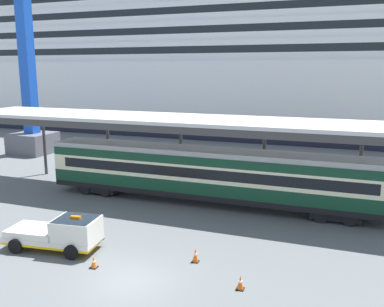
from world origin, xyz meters
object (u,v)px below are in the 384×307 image
Objects in this scene: traffic_cone_near at (94,262)px; traffic_cone_far at (195,255)px; train_carriage at (208,174)px; service_truck at (61,232)px; traffic_cone_mid at (240,283)px; cruise_ship at (267,48)px; dockside_crane at (28,8)px.

traffic_cone_near is 0.79× the size of traffic_cone_far.
train_carriage reaches higher than service_truck.
service_truck reaches higher than traffic_cone_near.
train_carriage is 37.23× the size of traffic_cone_mid.
cruise_ship reaches higher than traffic_cone_near.
train_carriage is 9.75m from traffic_cone_far.
service_truck is 7.17× the size of traffic_cone_far.
cruise_ship is at bearing 91.56° from traffic_cone_near.
traffic_cone_near is (1.42, -52.19, -12.82)m from cruise_ship.
train_carriage is 11.61m from service_truck.
dockside_crane is (-29.93, 22.05, 16.01)m from traffic_cone_mid.
train_carriage is at bearing 104.50° from traffic_cone_far.
dockside_crane is at bearing 156.14° from train_carriage.
service_truck is at bearing -91.63° from cruise_ship.
traffic_cone_far reaches higher than traffic_cone_mid.
traffic_cone_mid is at bearing -36.38° from dockside_crane.
traffic_cone_mid is (7.39, 0.51, 0.04)m from traffic_cone_near.
dockside_crane is at bearing -125.49° from cruise_ship.
traffic_cone_near is at bearing -152.28° from traffic_cone_far.
traffic_cone_near is at bearing -176.02° from traffic_cone_mid.
cruise_ship reaches higher than traffic_cone_far.
cruise_ship reaches higher than train_carriage.
train_carriage is 0.46× the size of dockside_crane.
service_truck reaches higher than traffic_cone_mid.
train_carriage is at bearing 64.20° from service_truck.
cruise_ship is at bearing 95.03° from train_carriage.
traffic_cone_mid is at bearing -4.13° from service_truck.
service_truck is at bearing -47.28° from dockside_crane.
service_truck is at bearing -115.80° from train_carriage.
cruise_ship is 53.95m from traffic_cone_mid.
traffic_cone_far is (5.96, -49.80, -12.73)m from cruise_ship.
traffic_cone_far reaches higher than traffic_cone_near.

